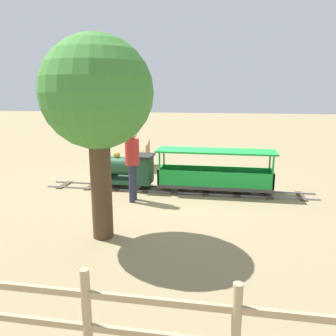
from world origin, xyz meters
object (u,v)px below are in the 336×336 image
object	(u,v)px
locomotive	(126,169)
oak_tree_near	(97,96)
park_bench	(144,155)
passenger_car	(215,175)
conductor_person	(132,158)

from	to	relation	value
locomotive	oak_tree_near	distance (m)	3.30
park_bench	oak_tree_near	xyz separation A→B (m)	(-5.00, -0.53, 1.83)
passenger_car	locomotive	bearing A→B (deg)	90.00
passenger_car	oak_tree_near	xyz separation A→B (m)	(-2.76, 1.70, 1.83)
passenger_car	conductor_person	size ratio (longest dim) A/B	1.67
locomotive	park_bench	size ratio (longest dim) A/B	1.07
passenger_car	park_bench	xyz separation A→B (m)	(2.24, 2.23, -0.01)
locomotive	passenger_car	world-z (taller)	locomotive
park_bench	oak_tree_near	distance (m)	5.35
park_bench	oak_tree_near	world-z (taller)	oak_tree_near
locomotive	oak_tree_near	size ratio (longest dim) A/B	0.46
conductor_person	park_bench	bearing A→B (deg)	9.34
locomotive	conductor_person	size ratio (longest dim) A/B	0.89
conductor_person	locomotive	bearing A→B (deg)	24.45
passenger_car	oak_tree_near	distance (m)	3.72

